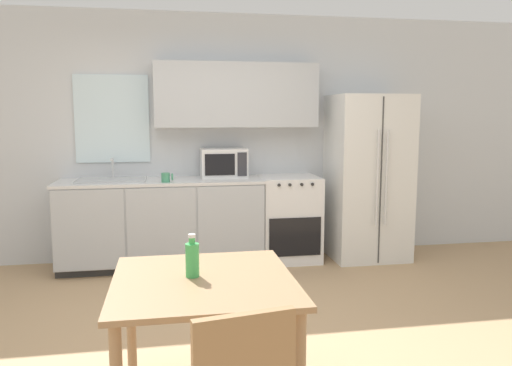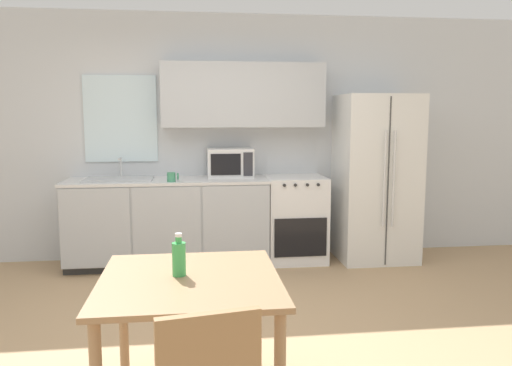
# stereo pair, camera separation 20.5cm
# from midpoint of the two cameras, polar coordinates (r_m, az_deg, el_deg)

# --- Properties ---
(ground_plane) EXTENTS (12.00, 12.00, 0.00)m
(ground_plane) POSITION_cam_midpoint_polar(r_m,az_deg,el_deg) (3.80, -2.91, -17.12)
(ground_plane) COLOR tan
(wall_back) EXTENTS (12.00, 0.38, 2.70)m
(wall_back) POSITION_cam_midpoint_polar(r_m,az_deg,el_deg) (5.59, -4.09, 5.99)
(wall_back) COLOR silver
(wall_back) RESTS_ON ground_plane
(kitchen_counter) EXTENTS (2.12, 0.64, 0.93)m
(kitchen_counter) POSITION_cam_midpoint_polar(r_m,az_deg,el_deg) (5.39, -8.89, -4.42)
(kitchen_counter) COLOR #333333
(kitchen_counter) RESTS_ON ground_plane
(oven_range) EXTENTS (0.64, 0.61, 0.93)m
(oven_range) POSITION_cam_midpoint_polar(r_m,az_deg,el_deg) (5.53, 5.55, -4.09)
(oven_range) COLOR white
(oven_range) RESTS_ON ground_plane
(refrigerator) EXTENTS (0.83, 0.74, 1.82)m
(refrigerator) POSITION_cam_midpoint_polar(r_m,az_deg,el_deg) (5.68, 14.55, 0.54)
(refrigerator) COLOR silver
(refrigerator) RESTS_ON ground_plane
(kitchen_sink) EXTENTS (0.69, 0.43, 0.22)m
(kitchen_sink) POSITION_cam_midpoint_polar(r_m,az_deg,el_deg) (5.36, -14.34, 0.49)
(kitchen_sink) COLOR #B7BABC
(kitchen_sink) RESTS_ON kitchen_counter
(microwave) EXTENTS (0.49, 0.35, 0.31)m
(microwave) POSITION_cam_midpoint_polar(r_m,az_deg,el_deg) (5.42, -1.88, 2.32)
(microwave) COLOR silver
(microwave) RESTS_ON kitchen_counter
(coffee_mug) EXTENTS (0.12, 0.09, 0.10)m
(coffee_mug) POSITION_cam_midpoint_polar(r_m,az_deg,el_deg) (5.11, -8.44, 0.68)
(coffee_mug) COLOR #3F8C66
(coffee_mug) RESTS_ON kitchen_counter
(dining_table) EXTENTS (0.95, 0.97, 0.75)m
(dining_table) POSITION_cam_midpoint_polar(r_m,az_deg,el_deg) (2.73, -5.37, -12.85)
(dining_table) COLOR #997551
(dining_table) RESTS_ON ground_plane
(drink_bottle) EXTENTS (0.07, 0.07, 0.23)m
(drink_bottle) POSITION_cam_midpoint_polar(r_m,az_deg,el_deg) (2.71, -6.64, -8.51)
(drink_bottle) COLOR #3FB259
(drink_bottle) RESTS_ON dining_table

